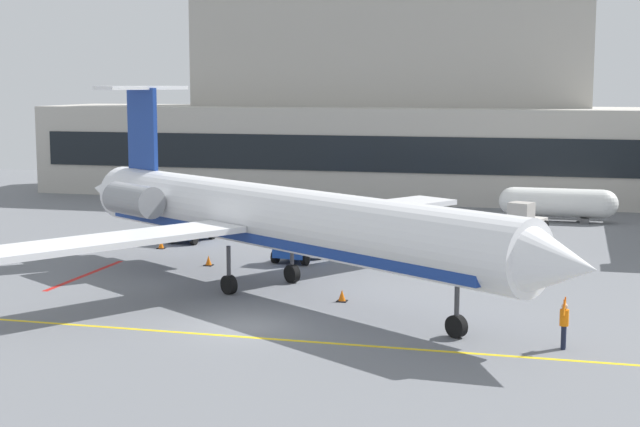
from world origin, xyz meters
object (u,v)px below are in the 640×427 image
baggage_tug (296,246)px  fuel_tank (558,203)px  regional_jet (272,218)px  belt_loader (525,219)px  pushback_tractor (188,227)px  marshaller (564,323)px

baggage_tug → fuel_tank: size_ratio=0.37×
regional_jet → belt_loader: (10.68, 21.31, -2.60)m
regional_jet → pushback_tractor: bearing=127.7°
pushback_tractor → baggage_tug: bearing=-29.1°
belt_loader → marshaller: 28.19m
baggage_tug → belt_loader: 18.16m
fuel_tank → marshaller: fuel_tank is taller
fuel_tank → marshaller: 33.77m
regional_jet → pushback_tractor: 15.42m
belt_loader → fuel_tank: 6.07m
belt_loader → pushback_tractor: bearing=-155.1°
pushback_tractor → belt_loader: bearing=24.9°
regional_jet → marshaller: (13.56, -6.73, -2.55)m
baggage_tug → fuel_tank: fuel_tank is taller
fuel_tank → pushback_tractor: bearing=-145.7°
pushback_tractor → marshaller: pushback_tractor is taller
baggage_tug → pushback_tractor: bearing=150.9°
marshaller → baggage_tug: bearing=135.9°
pushback_tractor → belt_loader: belt_loader is taller
belt_loader → fuel_tank: size_ratio=0.43×
baggage_tug → marshaller: size_ratio=1.59×
marshaller → fuel_tank: bearing=91.5°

